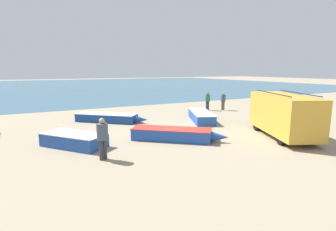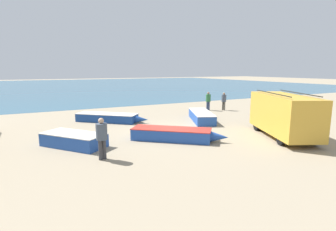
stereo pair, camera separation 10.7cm
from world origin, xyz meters
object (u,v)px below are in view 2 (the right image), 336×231
object	(u,v)px
fishing_rowboat_0	(201,116)
fishing_rowboat_1	(72,139)
fisherman_0	(224,100)
fishing_rowboat_2	(109,118)
parked_van	(283,114)
fishing_rowboat_3	(175,134)
fisherman_2	(102,135)
fisherman_1	(208,99)

from	to	relation	value
fishing_rowboat_0	fishing_rowboat_1	bearing A→B (deg)	129.26
fisherman_0	fishing_rowboat_2	bearing A→B (deg)	159.13
fishing_rowboat_2	fisherman_0	bearing A→B (deg)	44.19
parked_van	fishing_rowboat_0	distance (m)	6.43
fishing_rowboat_3	fisherman_2	bearing A→B (deg)	-122.87
fisherman_2	fisherman_1	bearing A→B (deg)	113.11
fishing_rowboat_2	fisherman_1	world-z (taller)	fisherman_1
fishing_rowboat_0	parked_van	bearing A→B (deg)	-144.25
parked_van	fishing_rowboat_2	bearing A→B (deg)	65.68
fisherman_0	fisherman_2	world-z (taller)	fisherman_2
parked_van	fishing_rowboat_1	xyz separation A→B (m)	(-10.92, 3.58, -0.97)
fishing_rowboat_2	fisherman_1	distance (m)	9.77
fishing_rowboat_2	fisherman_2	xyz separation A→B (m)	(-2.42, -7.97, 0.77)
parked_van	fisherman_0	world-z (taller)	parked_van
parked_van	fisherman_0	size ratio (longest dim) A/B	3.36
fishing_rowboat_0	fishing_rowboat_3	distance (m)	6.03
fishing_rowboat_2	fishing_rowboat_3	xyz separation A→B (m)	(1.83, -6.65, 0.01)
fishing_rowboat_2	fisherman_2	size ratio (longest dim) A/B	2.60
fishing_rowboat_1	fisherman_1	world-z (taller)	fisherman_1
fishing_rowboat_1	fishing_rowboat_3	size ratio (longest dim) A/B	0.81
fishing_rowboat_1	fisherman_1	xyz separation A→B (m)	(12.99, 6.41, 0.69)
fisherman_0	fishing_rowboat_1	bearing A→B (deg)	178.37
fishing_rowboat_0	fishing_rowboat_2	size ratio (longest dim) A/B	1.08
fishing_rowboat_2	fishing_rowboat_3	bearing A→B (deg)	-33.15
fishing_rowboat_0	fisherman_1	bearing A→B (deg)	-18.04
fisherman_1	fishing_rowboat_0	bearing A→B (deg)	-28.90
fishing_rowboat_3	fishing_rowboat_1	bearing A→B (deg)	-155.38
fishing_rowboat_2	fisherman_2	world-z (taller)	fisherman_2
fishing_rowboat_2	fisherman_0	xyz separation A→B (m)	(11.00, 0.52, 0.70)
fishing_rowboat_1	fishing_rowboat_3	bearing A→B (deg)	-143.81
fisherman_1	fisherman_2	world-z (taller)	fisherman_2
parked_van	fishing_rowboat_3	xyz separation A→B (m)	(-5.78, 2.17, -0.99)
fisherman_1	fisherman_0	bearing A→B (deg)	77.20
parked_van	fishing_rowboat_2	xyz separation A→B (m)	(-7.61, 8.83, -1.00)
parked_van	fishing_rowboat_2	distance (m)	11.69
fisherman_1	fisherman_2	xyz separation A→B (m)	(-12.10, -9.14, 0.05)
fishing_rowboat_3	fisherman_2	size ratio (longest dim) A/B	2.55
parked_van	fisherman_0	xyz separation A→B (m)	(3.40, 9.35, -0.30)
fisherman_0	fisherman_1	size ratio (longest dim) A/B	0.97
fisherman_0	fisherman_1	world-z (taller)	fisherman_1
fishing_rowboat_0	fishing_rowboat_1	distance (m)	9.97
parked_van	fishing_rowboat_3	bearing A→B (deg)	94.30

